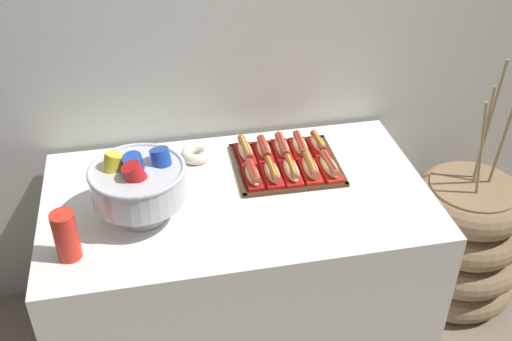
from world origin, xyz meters
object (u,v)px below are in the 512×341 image
Objects in this scene: hot_dog_3 at (310,168)px; cup_stack at (66,236)px; hot_dog_0 at (252,175)px; hot_dog_6 at (264,150)px; hot_dog_5 at (245,151)px; hot_dog_9 at (318,144)px; buffet_table at (239,265)px; hot_dog_2 at (291,170)px; serving_tray at (286,165)px; donut at (196,154)px; floor_vase at (461,241)px; hot_dog_7 at (282,147)px; hot_dog_1 at (272,172)px; punch_bowl at (138,182)px; hot_dog_4 at (329,167)px; hot_dog_8 at (300,146)px.

hot_dog_3 is 0.96× the size of cup_stack.
hot_dog_0 is 0.18m from hot_dog_6.
hot_dog_0 is 0.17m from hot_dog_5.
hot_dog_9 is at bearing 25.00° from cup_stack.
hot_dog_2 reaches higher than buffet_table.
donut is at bearing 160.11° from serving_tray.
floor_vase is at bearing 10.56° from cup_stack.
hot_dog_2 is 0.99× the size of hot_dog_7.
hot_dog_7 is (0.15, 0.16, 0.00)m from hot_dog_0.
hot_dog_6 is (-0.15, 0.17, -0.00)m from hot_dog_3.
hot_dog_0 and hot_dog_9 have the same top height.
hot_dog_1 is at bearing -115.49° from hot_dog_7.
hot_dog_2 is 0.59m from punch_bowl.
floor_vase is 0.83m from hot_dog_4.
hot_dog_1 reaches higher than serving_tray.
hot_dog_1 is 1.32× the size of donut.
hot_dog_1 is at bearing -133.32° from hot_dog_8.
hot_dog_0 is at bearing -133.32° from hot_dog_7.
hot_dog_3 is 0.98× the size of hot_dog_5.
hot_dog_3 reaches higher than hot_dog_0.
hot_dog_5 is 0.20m from donut.
hot_dog_5 is 0.98× the size of cup_stack.
hot_dog_9 is (0.07, -0.00, 0.00)m from hot_dog_8.
hot_dog_5 is (-0.15, 0.17, 0.00)m from hot_dog_2.
hot_dog_3 reaches higher than serving_tray.
hot_dog_3 is 1.06× the size of hot_dog_6.
hot_dog_0 is 0.93× the size of hot_dog_4.
hot_dog_0 is 0.72m from cup_stack.
hot_dog_5 is 1.11× the size of hot_dog_9.
buffet_table is 0.46m from hot_dog_5.
hot_dog_6 is at bearing 56.43° from buffet_table.
punch_bowl is (-0.57, -0.21, 0.14)m from serving_tray.
hot_dog_5 is at bearing 142.70° from hot_dog_3.
hot_dog_0 is 1.02× the size of hot_dog_6.
hot_dog_9 is at bearing 27.77° from hot_dog_0.
buffet_table is at bearing -107.90° from hot_dog_5.
floor_vase is at bearing 0.97° from hot_dog_1.
hot_dog_4 is (0.30, -0.01, -0.00)m from hot_dog_0.
floor_vase is 0.97m from hot_dog_7.
punch_bowl is 1.90× the size of cup_stack.
hot_dog_4 is 1.02× the size of hot_dog_5.
floor_vase reaches higher than hot_dog_8.
punch_bowl is at bearing -158.41° from hot_dog_9.
serving_tray is 0.12m from hot_dog_6.
hot_dog_6 is 0.15m from hot_dog_8.
donut is (-1.15, 0.19, 0.50)m from floor_vase.
serving_tray is at bearing -152.23° from hot_dog_9.
hot_dog_9 is 0.88× the size of cup_stack.
donut is (-0.34, 0.04, -0.01)m from hot_dog_7.
hot_dog_8 is at bearing 88.96° from hot_dog_3.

